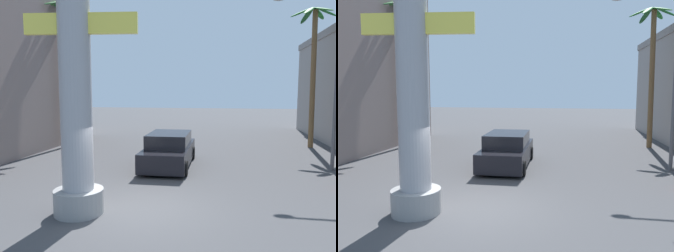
# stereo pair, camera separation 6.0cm
# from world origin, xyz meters

# --- Properties ---
(ground_plane) EXTENTS (95.75, 95.75, 0.00)m
(ground_plane) POSITION_xyz_m (0.00, 10.00, 0.00)
(ground_plane) COLOR #424244
(neon_sign_pole) EXTENTS (3.47, 1.40, 10.59)m
(neon_sign_pole) POSITION_xyz_m (-1.68, -0.63, 4.72)
(neon_sign_pole) COLOR #9E9EA3
(neon_sign_pole) RESTS_ON ground
(street_lamp) EXTENTS (2.86, 0.28, 7.72)m
(street_lamp) POSITION_xyz_m (6.67, 6.12, 4.67)
(street_lamp) COLOR #59595E
(street_lamp) RESTS_ON ground
(car_lead) EXTENTS (2.12, 4.99, 1.56)m
(car_lead) POSITION_xyz_m (-0.14, 5.69, 0.74)
(car_lead) COLOR black
(car_lead) RESTS_ON ground
(palm_tree_mid_right) EXTENTS (2.75, 2.55, 8.54)m
(palm_tree_mid_right) POSITION_xyz_m (7.61, 12.26, 5.43)
(palm_tree_mid_right) COLOR brown
(palm_tree_mid_right) RESTS_ON ground
(palm_tree_mid_left) EXTENTS (2.91, 2.93, 8.94)m
(palm_tree_mid_left) POSITION_xyz_m (-7.42, 9.85, 5.84)
(palm_tree_mid_left) COLOR brown
(palm_tree_mid_left) RESTS_ON ground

